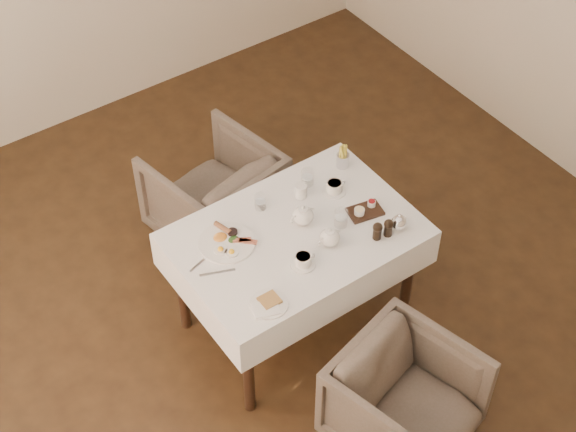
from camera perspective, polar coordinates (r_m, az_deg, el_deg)
The scene contains 20 objects.
table at distance 4.75m, azimuth 0.49°, elevation -2.07°, with size 1.28×0.88×0.75m.
armchair_near at distance 4.61m, azimuth 7.59°, elevation -11.78°, with size 0.64×0.66×0.60m, color #50473A.
armchair_far at distance 5.52m, azimuth -4.81°, elevation 1.46°, with size 0.69×0.71×0.64m, color #50473A.
breakfast_plate at distance 4.62m, azimuth -3.98°, elevation -1.66°, with size 0.30×0.30×0.04m.
side_plate at distance 4.34m, azimuth -1.28°, elevation -5.76°, with size 0.21×0.19×0.02m.
teapot_centre at distance 4.68m, azimuth 0.98°, elevation 0.10°, with size 0.16×0.12×0.12m, color white, non-canonical shape.
teapot_front at distance 4.58m, azimuth 2.71°, elevation -1.33°, with size 0.15×0.11×0.12m, color white, non-canonical shape.
creamer at distance 4.83m, azimuth 0.84°, elevation 1.64°, with size 0.07×0.07×0.08m, color white.
teacup_near at distance 4.50m, azimuth 0.98°, elevation -2.90°, with size 0.13×0.13×0.07m.
teacup_far at distance 4.88m, azimuth 3.01°, elevation 1.86°, with size 0.13×0.13×0.07m.
glass_left at distance 4.77m, azimuth -1.80°, elevation 0.92°, with size 0.06×0.06×0.09m, color silver.
glass_mid at distance 4.68m, azimuth 3.44°, elevation -0.14°, with size 0.07×0.07×0.10m, color silver.
glass_right at distance 4.90m, azimuth 1.27°, elevation 2.52°, with size 0.07×0.07×0.10m, color silver.
condiment_board at distance 4.78m, azimuth 4.98°, elevation 0.36°, with size 0.21×0.16×0.05m.
pepper_mill_left at distance 4.63m, azimuth 5.80°, elevation -0.96°, with size 0.05×0.05×0.11m, color black, non-canonical shape.
pepper_mill_right at distance 4.65m, azimuth 6.51°, elevation -0.75°, with size 0.05×0.05×0.11m, color black, non-canonical shape.
silver_pot at distance 4.69m, azimuth 7.19°, elevation -0.36°, with size 0.10×0.08×0.11m, color white, non-canonical shape.
fries_cup at distance 5.01m, azimuth 3.57°, elevation 3.82°, with size 0.07×0.07×0.15m.
cutlery_fork at distance 4.55m, azimuth -5.61°, elevation -2.94°, with size 0.01×0.17×0.00m, color silver.
cutlery_knife at distance 4.50m, azimuth -4.59°, elevation -3.67°, with size 0.01×0.18×0.00m, color silver.
Camera 1 is at (-1.92, -2.56, 4.16)m, focal length 55.00 mm.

